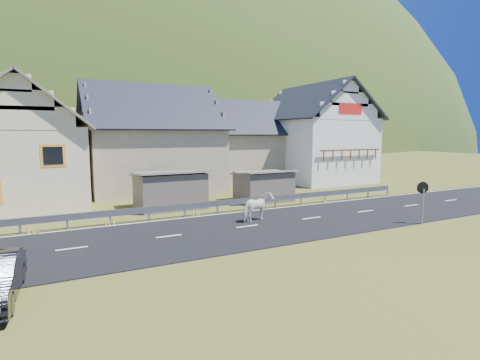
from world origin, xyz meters
TOP-DOWN VIEW (x-y plane):
  - ground at (0.00, 0.00)m, footprint 160.00×160.00m
  - road at (0.00, 0.00)m, footprint 60.00×7.00m
  - lane_markings at (0.00, 0.00)m, footprint 60.00×6.60m
  - guardrail at (-0.00, 3.68)m, footprint 28.10×0.09m
  - shed_left at (-2.00, 6.50)m, footprint 4.30×3.30m
  - shed_right at (4.50, 6.00)m, footprint 3.80×2.90m
  - house_cream at (-10.00, 12.00)m, footprint 7.80×9.80m
  - house_stone_a at (-1.00, 15.00)m, footprint 10.80×9.80m
  - house_stone_b at (9.00, 17.00)m, footprint 9.80×8.80m
  - house_white at (15.00, 14.00)m, footprint 8.80×10.80m
  - mountain at (5.00, 180.00)m, footprint 440.00×280.00m
  - horse at (1.04, 0.77)m, footprint 1.29×1.94m
  - traffic_mirror at (8.25, -3.54)m, footprint 0.58×0.29m

SIDE VIEW (x-z plane):
  - mountain at x=5.00m, z-range -150.00..110.00m
  - ground at x=0.00m, z-range 0.00..0.00m
  - road at x=0.00m, z-range 0.00..0.04m
  - lane_markings at x=0.00m, z-range 0.04..0.05m
  - guardrail at x=0.00m, z-range 0.19..0.94m
  - horse at x=1.04m, z-range 0.04..1.55m
  - shed_right at x=4.50m, z-range -0.10..2.10m
  - shed_left at x=-2.00m, z-range -0.10..2.30m
  - traffic_mirror at x=8.25m, z-range 0.51..2.71m
  - house_stone_b at x=9.00m, z-range 0.19..8.29m
  - house_cream at x=-10.00m, z-range 0.21..8.51m
  - house_stone_a at x=-1.00m, z-range 0.18..9.08m
  - house_white at x=15.00m, z-range 0.21..9.91m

